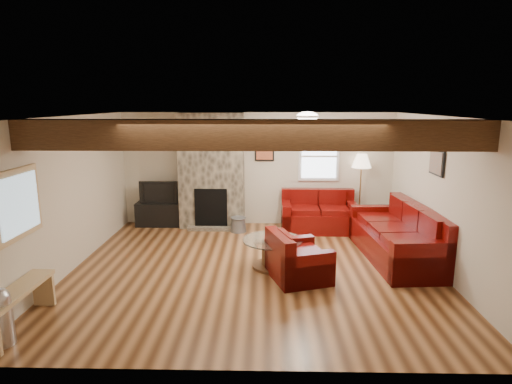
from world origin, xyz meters
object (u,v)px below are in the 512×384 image
(armchair_red, at_px, (299,255))
(tv_cabinet, at_px, (161,214))
(coffee_table, at_px, (272,253))
(television, at_px, (160,192))
(sofa_three, at_px, (397,233))
(loveseat, at_px, (319,211))
(floor_lamp, at_px, (361,165))

(armchair_red, relative_size, tv_cabinet, 0.88)
(coffee_table, bearing_deg, television, 135.25)
(sofa_three, xyz_separation_m, armchair_red, (-1.78, -0.92, -0.09))
(armchair_red, bearing_deg, tv_cabinet, 26.71)
(sofa_three, height_order, loveseat, sofa_three)
(floor_lamp, bearing_deg, armchair_red, -118.13)
(coffee_table, height_order, television, television)
(loveseat, relative_size, coffee_table, 1.59)
(loveseat, xyz_separation_m, television, (-3.49, 0.30, 0.35))
(armchair_red, distance_m, tv_cabinet, 4.07)
(loveseat, relative_size, television, 1.86)
(sofa_three, relative_size, tv_cabinet, 2.31)
(sofa_three, bearing_deg, television, -117.17)
(armchair_red, height_order, tv_cabinet, armchair_red)
(sofa_three, bearing_deg, floor_lamp, -177.71)
(loveseat, bearing_deg, armchair_red, -102.96)
(tv_cabinet, bearing_deg, loveseat, -4.91)
(armchair_red, relative_size, television, 1.09)
(loveseat, height_order, armchair_red, loveseat)
(tv_cabinet, height_order, television, television)
(loveseat, relative_size, floor_lamp, 0.98)
(loveseat, height_order, television, television)
(coffee_table, xyz_separation_m, television, (-2.47, 2.45, 0.53))
(sofa_three, bearing_deg, loveseat, -149.52)
(tv_cabinet, relative_size, floor_lamp, 0.65)
(loveseat, bearing_deg, television, 175.68)
(tv_cabinet, xyz_separation_m, television, (0.00, 0.00, 0.51))
(loveseat, bearing_deg, coffee_table, -114.99)
(coffee_table, bearing_deg, sofa_three, 12.18)
(sofa_three, distance_m, loveseat, 2.04)
(television, bearing_deg, armchair_red, -45.20)
(television, distance_m, floor_lamp, 4.47)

